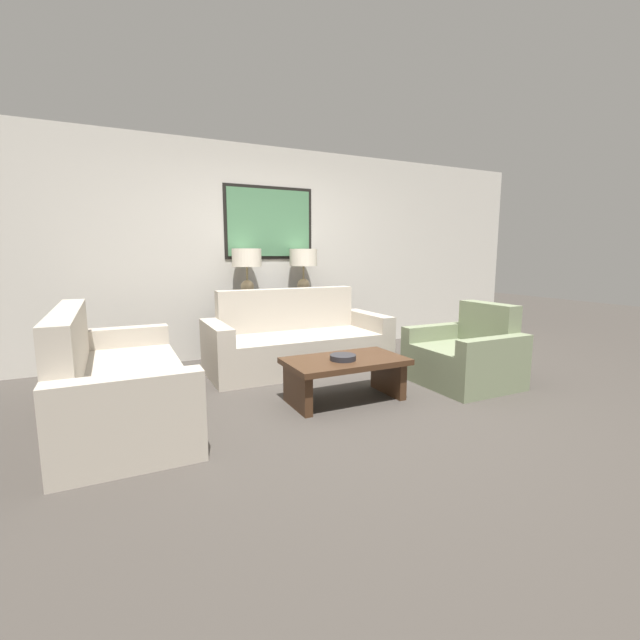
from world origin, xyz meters
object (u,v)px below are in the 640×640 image
object	(u,v)px
table_lamp_right	(303,262)
decorative_bowl	(343,357)
console_table	(277,325)
couch_by_back_wall	(297,343)
couch_by_side	(116,384)
coffee_table	(345,370)
table_lamp_left	(247,262)
armchair_near_back_wall	(466,357)

from	to	relation	value
table_lamp_right	decorative_bowl	world-z (taller)	table_lamp_right
console_table	couch_by_back_wall	size ratio (longest dim) A/B	0.62
couch_by_back_wall	couch_by_side	size ratio (longest dim) A/B	1.00
console_table	coffee_table	distance (m)	1.88
coffee_table	table_lamp_left	bearing A→B (deg)	99.87
table_lamp_left	couch_by_side	world-z (taller)	table_lamp_left
couch_by_side	armchair_near_back_wall	world-z (taller)	couch_by_side
decorative_bowl	armchair_near_back_wall	xyz separation A→B (m)	(1.40, -0.04, -0.14)
decorative_bowl	table_lamp_right	bearing A→B (deg)	76.22
coffee_table	couch_by_side	bearing A→B (deg)	167.78
couch_by_back_wall	armchair_near_back_wall	bearing A→B (deg)	-44.94
table_lamp_right	decorative_bowl	xyz separation A→B (m)	(-0.47, -1.92, -0.80)
table_lamp_right	couch_by_side	bearing A→B (deg)	-146.88
couch_by_back_wall	couch_by_side	xyz separation A→B (m)	(-1.89, -0.82, 0.00)
couch_by_back_wall	armchair_near_back_wall	world-z (taller)	couch_by_back_wall
console_table	table_lamp_left	world-z (taller)	table_lamp_left
table_lamp_right	armchair_near_back_wall	bearing A→B (deg)	-64.64
table_lamp_left	couch_by_back_wall	size ratio (longest dim) A/B	0.28
coffee_table	armchair_near_back_wall	distance (m)	1.36
coffee_table	decorative_bowl	world-z (taller)	decorative_bowl
table_lamp_right	coffee_table	world-z (taller)	table_lamp_right
table_lamp_left	couch_by_side	xyz separation A→B (m)	(-1.52, -1.48, -0.91)
table_lamp_left	armchair_near_back_wall	bearing A→B (deg)	-49.36
console_table	decorative_bowl	bearing A→B (deg)	-92.81
table_lamp_right	decorative_bowl	size ratio (longest dim) A/B	2.49
table_lamp_right	armchair_near_back_wall	world-z (taller)	table_lamp_right
armchair_near_back_wall	table_lamp_left	bearing A→B (deg)	130.64
couch_by_back_wall	coffee_table	bearing A→B (deg)	-92.32
console_table	armchair_near_back_wall	size ratio (longest dim) A/B	1.35
decorative_bowl	armchair_near_back_wall	distance (m)	1.41
couch_by_side	coffee_table	world-z (taller)	couch_by_side
couch_by_back_wall	console_table	bearing A→B (deg)	90.00
couch_by_side	decorative_bowl	distance (m)	1.86
coffee_table	console_table	bearing A→B (deg)	88.49
table_lamp_right	armchair_near_back_wall	distance (m)	2.36
armchair_near_back_wall	decorative_bowl	bearing A→B (deg)	178.36
couch_by_back_wall	decorative_bowl	distance (m)	1.27
table_lamp_right	couch_by_side	xyz separation A→B (m)	(-2.27, -1.48, -0.91)
table_lamp_right	coffee_table	size ratio (longest dim) A/B	0.54
table_lamp_left	table_lamp_right	xyz separation A→B (m)	(0.75, 0.00, 0.00)
coffee_table	decorative_bowl	size ratio (longest dim) A/B	4.62
console_table	armchair_near_back_wall	distance (m)	2.36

